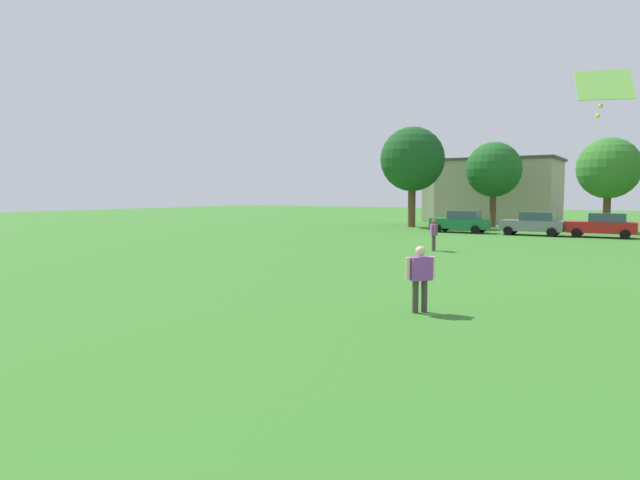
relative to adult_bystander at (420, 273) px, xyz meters
The scene contains 12 objects.
ground_plane 15.58m from the adult_bystander, 97.87° to the left, with size 160.00×160.00×0.00m, color #387528.
adult_bystander is the anchor object (origin of this frame).
bystander_near_trees 15.44m from the adult_bystander, 108.52° to the left, with size 0.53×0.72×1.68m.
kite 6.02m from the adult_bystander, 17.09° to the left, with size 1.31×0.92×1.12m.
parked_car_green_0 29.71m from the adult_bystander, 105.19° to the left, with size 4.30×2.02×1.68m.
parked_car_gray_1 28.73m from the adult_bystander, 94.96° to the left, with size 4.30×2.02×1.68m.
parked_car_red_2 29.04m from the adult_bystander, 86.11° to the left, with size 4.30×2.02×1.68m.
tree_far_left 36.43m from the adult_bystander, 112.35° to the left, with size 5.70×5.70×8.89m.
tree_left 37.51m from the adult_bystander, 101.39° to the left, with size 4.82×4.82×7.51m.
tree_center_left 35.14m from the adult_bystander, 87.15° to the left, with size 4.68×4.68×7.29m.
house_left 47.07m from the adult_bystander, 103.09° to the left, with size 11.72×6.84×6.32m.
house_right 46.72m from the adult_bystander, 101.10° to the left, with size 11.67×8.84×6.54m.
Camera 1 is at (7.19, 1.44, 3.04)m, focal length 31.02 mm.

